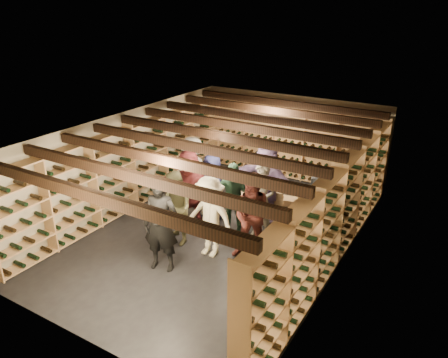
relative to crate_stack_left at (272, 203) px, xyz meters
The scene contains 22 objects.
ground 1.50m from the crate_stack_left, 117.24° to the right, with size 8.00×8.00×0.00m, color black.
walls 1.70m from the crate_stack_left, 117.24° to the right, with size 5.52×8.02×2.40m.
ceiling 2.53m from the crate_stack_left, 117.24° to the right, with size 5.50×8.00×0.01m, color beige.
ceiling_joists 2.41m from the crate_stack_left, 117.24° to the right, with size 5.40×7.12×0.18m.
wine_rack_left 3.57m from the crate_stack_left, 158.13° to the right, with size 0.32×7.50×2.15m.
wine_rack_right 2.42m from the crate_stack_left, 34.37° to the right, with size 0.32×7.50×2.15m.
wine_rack_back 2.72m from the crate_stack_left, 104.82° to the left, with size 4.70×0.30×2.15m.
crate_stack_left is the anchor object (origin of this frame).
crate_stack_right 0.79m from the crate_stack_left, behind, with size 0.56×0.44×0.34m.
crate_loose 0.86m from the crate_stack_left, 79.91° to the left, with size 0.50×0.33×0.17m, color tan.
person_1 3.29m from the crate_stack_left, 105.64° to the right, with size 0.69×0.46×1.90m, color black.
person_2 2.55m from the crate_stack_left, 119.14° to the right, with size 0.79×0.61×1.62m, color brown.
person_3 2.32m from the crate_stack_left, 99.05° to the right, with size 1.11×0.64×1.71m, color beige.
person_4 2.21m from the crate_stack_left, 45.75° to the right, with size 0.91×0.38×1.55m, color #216D84.
person_5 2.06m from the crate_stack_left, 139.95° to the right, with size 1.65×0.53×1.78m, color maroon.
person_6 1.50m from the crate_stack_left, 145.51° to the right, with size 0.78×0.51×1.60m, color #1A1D46.
person_7 1.18m from the crate_stack_left, 77.95° to the right, with size 0.63×0.42×1.74m, color gray.
person_8 2.02m from the crate_stack_left, 75.63° to the right, with size 0.89×0.70×1.84m, color #4D1F1B.
person_9 2.12m from the crate_stack_left, 167.09° to the right, with size 1.16×0.66×1.79m, color #A9A59B.
person_10 1.44m from the crate_stack_left, 105.17° to the right, with size 1.01×0.42×1.72m, color #254532.
person_11 0.64m from the crate_stack_left, 123.49° to the right, with size 1.77×0.56×1.91m, color slate.
person_12 1.90m from the crate_stack_left, 33.52° to the right, with size 0.89×0.58×1.82m, color #35363A.
Camera 1 is at (4.57, -7.44, 4.91)m, focal length 35.00 mm.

